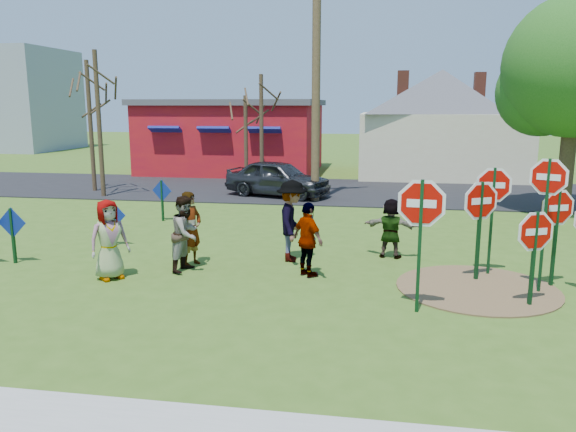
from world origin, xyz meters
name	(u,v)px	position (x,y,z in m)	size (l,w,h in m)	color
ground	(268,265)	(0.00, 0.00, 0.00)	(120.00, 120.00, 0.00)	#395A19
road	(320,190)	(0.00, 11.50, 0.02)	(120.00, 7.50, 0.04)	black
dirt_patch	(477,288)	(4.50, -1.00, 0.01)	(3.20, 3.20, 0.03)	brown
red_building	(234,136)	(-5.50, 17.99, 1.97)	(9.40, 7.69, 3.90)	maroon
cream_house	(440,119)	(5.50, 18.00, 2.92)	(9.40, 9.40, 6.50)	beige
distant_building	(3,100)	(-28.00, 30.00, 4.00)	(10.00, 8.00, 8.00)	#8C939E
stop_sign_a	(421,216)	(3.22, -2.48, 1.75)	(1.13, 0.14, 2.53)	#0F381A
stop_sign_b	(493,194)	(4.88, 0.04, 1.78)	(1.01, 0.07, 2.47)	#0F381A
stop_sign_c	(547,194)	(5.66, -1.04, 1.96)	(0.86, 0.45, 2.77)	#0F381A
stop_sign_d	(557,215)	(6.00, -0.61, 1.49)	(0.93, 0.39, 2.13)	#0F381A
stop_sign_e	(535,239)	(5.29, -1.85, 1.27)	(0.92, 0.41, 1.90)	#0F381A
stop_sign_g	(480,209)	(4.56, -0.41, 1.53)	(0.97, 0.52, 2.24)	#0F381A
blue_diamond_b	(12,229)	(-5.86, -0.79, 0.81)	(0.72, 0.07, 1.32)	#0F381A
blue_diamond_c	(114,219)	(-4.30, 1.15, 0.70)	(0.67, 0.09, 1.15)	#0F381A
blue_diamond_d	(162,196)	(-4.27, 4.37, 0.81)	(0.68, 0.15, 1.32)	#0F381A
person_a	(109,240)	(-3.08, -1.55, 0.85)	(0.83, 0.54, 1.70)	#404F92
person_b	(191,229)	(-1.72, -0.27, 0.86)	(0.62, 0.41, 1.71)	#24685C
person_c	(186,234)	(-1.69, -0.71, 0.84)	(0.82, 0.64, 1.69)	#925241
person_d	(292,221)	(0.49, 0.47, 0.96)	(1.24, 0.71, 1.92)	#313135
person_e	(308,240)	(1.03, -0.72, 0.81)	(0.95, 0.40, 1.62)	#4C2B53
person_f	(391,228)	(2.80, 1.13, 0.73)	(1.35, 0.43, 1.45)	#184D30
suv	(278,178)	(-1.51, 9.63, 0.76)	(1.71, 4.24, 1.44)	#2E2D32
utility_pole	(316,57)	(0.08, 8.81, 5.33)	(2.32, 1.13, 10.13)	#4C3823
bare_tree_west	(98,103)	(-8.42, 8.50, 3.69)	(1.80, 1.80, 5.71)	#382819
bare_tree_east	(261,115)	(-2.76, 12.44, 3.20)	(1.80, 1.80, 4.95)	#382819
bare_tree_mid	(89,108)	(-9.50, 9.81, 3.52)	(1.80, 1.80, 5.44)	#382819
bare_tree_extra	(246,127)	(-3.63, 13.06, 2.62)	(1.80, 1.80, 4.05)	#382819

